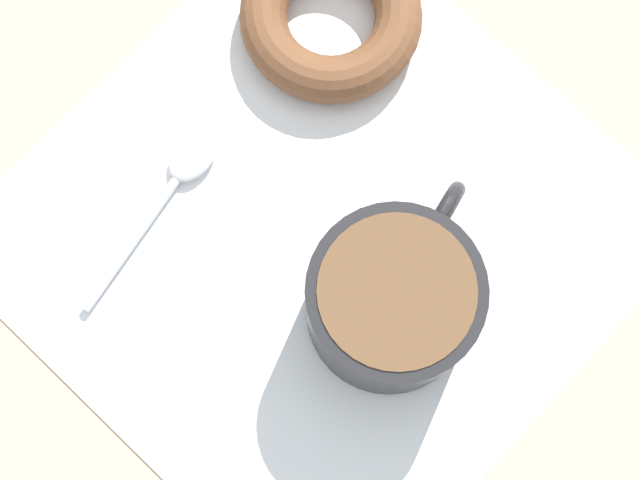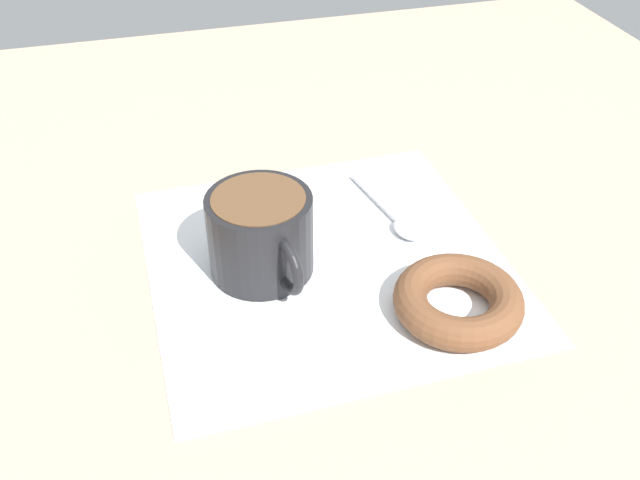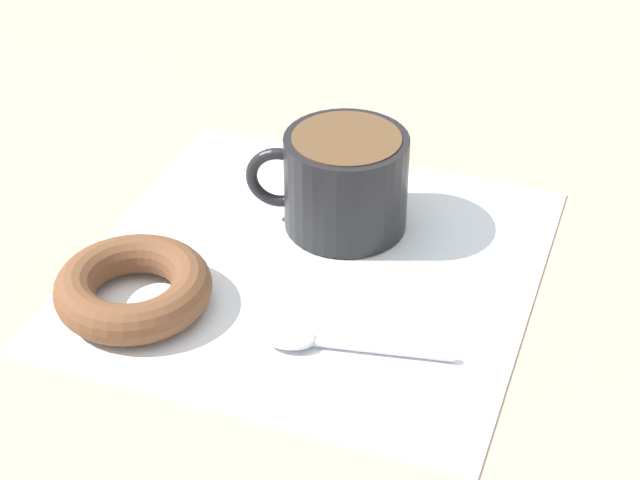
{
  "view_description": "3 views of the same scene",
  "coord_description": "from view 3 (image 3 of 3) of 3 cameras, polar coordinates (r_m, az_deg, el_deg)",
  "views": [
    {
      "loc": [
        -9.46,
        -9.2,
        60.82
      ],
      "look_at": [
        -0.5,
        -0.45,
        2.3
      ],
      "focal_mm": 60.0,
      "sensor_mm": 36.0,
      "label": 1
    },
    {
      "loc": [
        48.96,
        -14.04,
        41.93
      ],
      "look_at": [
        -0.5,
        -0.45,
        2.3
      ],
      "focal_mm": 40.0,
      "sensor_mm": 36.0,
      "label": 2
    },
    {
      "loc": [
        -22.89,
        58.42,
        46.52
      ],
      "look_at": [
        -0.5,
        -0.45,
        2.3
      ],
      "focal_mm": 60.0,
      "sensor_mm": 36.0,
      "label": 3
    }
  ],
  "objects": [
    {
      "name": "ground_plane",
      "position": [
        0.79,
        -0.46,
        -2.07
      ],
      "size": [
        120.0,
        120.0,
        2.0
      ],
      "primitive_type": "cube",
      "color": "tan"
    },
    {
      "name": "napkin",
      "position": [
        0.78,
        0.0,
        -1.29
      ],
      "size": [
        32.7,
        32.7,
        0.3
      ],
      "primitive_type": "cube",
      "rotation": [
        0.0,
        0.0,
        0.02
      ],
      "color": "white",
      "rests_on": "ground_plane"
    },
    {
      "name": "coffee_cup",
      "position": [
        0.8,
        1.27,
        3.24
      ],
      "size": [
        12.19,
        9.34,
        7.61
      ],
      "color": "black",
      "rests_on": "napkin"
    },
    {
      "name": "donut",
      "position": [
        0.74,
        -9.93,
        -2.52
      ],
      "size": [
        10.9,
        10.9,
        2.85
      ],
      "primitive_type": "torus",
      "color": "brown",
      "rests_on": "napkin"
    },
    {
      "name": "spoon",
      "position": [
        0.71,
        -0.28,
        -5.4
      ],
      "size": [
        12.73,
        3.91,
        0.9
      ],
      "color": "silver",
      "rests_on": "napkin"
    }
  ]
}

